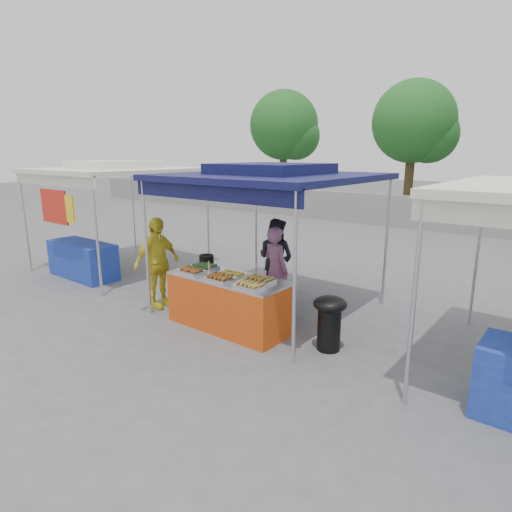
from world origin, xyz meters
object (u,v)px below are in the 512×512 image
Objects in this scene: vendor_woman at (276,271)px; helper_man at (276,258)px; customer_person at (157,263)px; cooking_pot at (206,259)px; wok_burner at (329,318)px; vendor_table at (229,302)px.

helper_man is at bearing -38.89° from vendor_woman.
helper_man is 0.94× the size of customer_person.
helper_man is (0.57, 1.29, -0.15)m from cooking_pot.
cooking_pot is at bearing 43.26° from vendor_woman.
wok_burner is 3.33m from customer_person.
cooking_pot is 0.91m from customer_person.
vendor_table is 1.69m from customer_person.
vendor_table is at bearing 98.68° from helper_man.
vendor_table is at bearing -87.82° from customer_person.
vendor_woman is 2.14m from customer_person.
wok_burner is at bearing 143.14° from helper_man.
customer_person reaches higher than helper_man.
cooking_pot is 0.16× the size of helper_man.
customer_person is (-1.34, -1.76, 0.05)m from helper_man.
vendor_woman is at bearing -61.35° from customer_person.
vendor_woman is (0.22, 0.96, 0.35)m from vendor_table.
vendor_table reaches higher than wok_burner.
vendor_table is at bearing -159.23° from wok_burner.
wok_burner is at bearing 9.71° from vendor_table.
wok_burner is (2.51, -0.10, -0.45)m from cooking_pot.
helper_man reaches higher than wok_burner.
cooking_pot is (-0.86, 0.39, 0.50)m from vendor_table.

